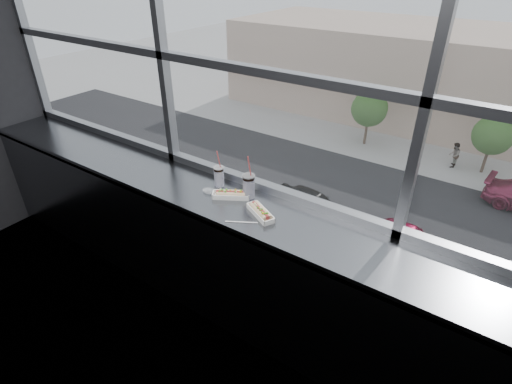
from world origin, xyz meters
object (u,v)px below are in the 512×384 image
Objects in this scene: car_near_c at (407,234)px; loose_straw at (241,222)px; pedestrian_b at (455,153)px; tree_left at (369,109)px; car_near_b at (311,200)px; soda_cup_right at (249,185)px; tree_center at (493,135)px; hotdog_tray_left at (231,194)px; hotdog_tray_right at (260,212)px; soda_cup_left at (219,175)px; wrapper at (209,191)px.

loose_straw is at bearing -176.90° from car_near_c.
pedestrian_b is 0.50× the size of tree_left.
soda_cup_right is at bearing -152.71° from car_near_b.
tree_center is (8.87, 0.00, -0.14)m from tree_left.
loose_straw reaches higher than pedestrian_b.
hotdog_tray_left is 0.05× the size of car_near_c.
car_near_b is 1.48× the size of tree_left.
hotdog_tray_right is at bearing -90.61° from tree_center.
soda_cup_left is 2.89× the size of wrapper.
hotdog_tray_right is 0.90× the size of soda_cup_left.
pedestrian_b is 0.53× the size of tree_center.
soda_cup_left is 0.07× the size of tree_left.
hotdog_tray_right is at bearing -18.05° from soda_cup_left.
tree_center is (0.36, 28.46, -9.21)m from loose_straw.
tree_center is (0.51, 28.16, -9.31)m from soda_cup_right.
hotdog_tray_right is 0.16m from loose_straw.
wrapper is at bearing 127.53° from loose_straw.
soda_cup_left reaches higher than tree_center.
soda_cup_right is 0.33m from wrapper.
tree_left is (-1.27, 12.00, 1.87)m from car_near_b.
tree_center is (1.97, 12.00, 1.82)m from car_near_c.
tree_center is (0.61, 28.24, -9.23)m from hotdog_tray_left.
hotdog_tray_left reaches higher than wrapper.
wrapper is (-0.19, -0.04, -0.01)m from hotdog_tray_left.
hotdog_tray_left is 1.28× the size of loose_straw.
tree_center is (7.59, 12.00, 1.73)m from car_near_b.
loose_straw is at bearing 3.34° from pedestrian_b.
hotdog_tray_left is 30.79m from tree_left.
soda_cup_left is 0.15m from wrapper.
wrapper reaches higher than loose_straw.
soda_cup_left is (-0.50, 0.16, 0.06)m from hotdog_tray_right.
wrapper reaches higher than tree_left.
hotdog_tray_left is 0.92× the size of soda_cup_left.
pedestrian_b is at bearing 63.47° from loose_straw.
tree_left is (-6.90, 12.00, 1.97)m from car_near_c.
soda_cup_right is 29.66m from tree_center.
car_near_c is at bearing 95.16° from soda_cup_right.
hotdog_tray_right is at bearing -152.29° from car_near_b.
tree_left is at bearing 27.40° from car_near_c.
loose_straw is at bearing -35.08° from soda_cup_left.
tree_center is at bearing 0.00° from tree_left.
tree_left is at bearing -92.52° from pedestrian_b.
soda_cup_right is (0.29, -0.01, 0.01)m from soda_cup_left.
tree_left is 8.87m from tree_center.
loose_straw is 0.48m from wrapper.
wrapper reaches higher than tree_center.
hotdog_tray_right reaches higher than car_near_b.
wrapper is 0.02× the size of car_near_c.
hotdog_tray_right is 30.94m from tree_left.
loose_straw is (0.15, -0.30, -0.10)m from soda_cup_right.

